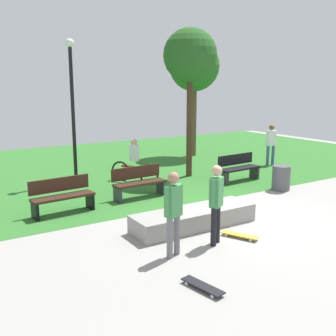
# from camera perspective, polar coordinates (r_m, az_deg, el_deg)

# --- Properties ---
(ground_plane) EXTENTS (28.00, 28.00, 0.00)m
(ground_plane) POSITION_cam_1_polar(r_m,az_deg,el_deg) (10.12, 9.08, -7.03)
(ground_plane) COLOR gray
(grass_lawn) EXTENTS (26.60, 12.59, 0.01)m
(grass_lawn) POSITION_cam_1_polar(r_m,az_deg,el_deg) (16.51, -8.66, 0.36)
(grass_lawn) COLOR #2D6B28
(grass_lawn) RESTS_ON ground_plane
(concrete_ledge) EXTENTS (3.02, 0.87, 0.42)m
(concrete_ledge) POSITION_cam_1_polar(r_m,az_deg,el_deg) (9.34, 3.77, -7.16)
(concrete_ledge) COLOR gray
(concrete_ledge) RESTS_ON ground_plane
(backpack_on_ledge) EXTENTS (0.28, 0.33, 0.32)m
(backpack_on_ledge) POSITION_cam_1_polar(r_m,az_deg,el_deg) (9.09, 0.94, -5.23)
(backpack_on_ledge) COLOR olive
(backpack_on_ledge) RESTS_ON concrete_ledge
(skater_performing_trick) EXTENTS (0.41, 0.29, 1.66)m
(skater_performing_trick) POSITION_cam_1_polar(r_m,az_deg,el_deg) (7.54, 0.78, -5.74)
(skater_performing_trick) COLOR slate
(skater_performing_trick) RESTS_ON ground_plane
(skater_watching) EXTENTS (0.38, 0.34, 1.67)m
(skater_watching) POSITION_cam_1_polar(r_m,az_deg,el_deg) (8.18, 6.90, -4.40)
(skater_watching) COLOR black
(skater_watching) RESTS_ON ground_plane
(skateboard_by_ledge) EXTENTS (0.53, 0.81, 0.08)m
(skateboard_by_ledge) POSITION_cam_1_polar(r_m,az_deg,el_deg) (8.86, 10.20, -9.41)
(skateboard_by_ledge) COLOR gold
(skateboard_by_ledge) RESTS_ON ground_plane
(skateboard_spare) EXTENTS (0.35, 0.82, 0.08)m
(skateboard_spare) POSITION_cam_1_polar(r_m,az_deg,el_deg) (6.72, 4.96, -16.45)
(skateboard_spare) COLOR black
(skateboard_spare) RESTS_ON ground_plane
(park_bench_far_right) EXTENTS (1.63, 0.58, 0.91)m
(park_bench_far_right) POSITION_cam_1_polar(r_m,az_deg,el_deg) (13.83, 10.03, 0.12)
(park_bench_far_right) COLOR black
(park_bench_far_right) RESTS_ON ground_plane
(park_bench_near_lamppost) EXTENTS (1.62, 0.56, 0.91)m
(park_bench_near_lamppost) POSITION_cam_1_polar(r_m,az_deg,el_deg) (11.64, -4.21, -1.95)
(park_bench_near_lamppost) COLOR #331E14
(park_bench_near_lamppost) RESTS_ON ground_plane
(park_bench_near_path) EXTENTS (1.63, 0.60, 0.91)m
(park_bench_near_path) POSITION_cam_1_polar(r_m,az_deg,el_deg) (10.56, -14.91, -3.76)
(park_bench_near_path) COLOR #331E14
(park_bench_near_path) RESTS_ON ground_plane
(tree_tall_oak) EXTENTS (1.85, 1.85, 5.16)m
(tree_tall_oak) POSITION_cam_1_polar(r_m,az_deg,el_deg) (14.15, 3.19, 15.55)
(tree_tall_oak) COLOR #42301E
(tree_tall_oak) RESTS_ON grass_lawn
(tree_broad_elm) EXTENTS (2.27, 2.27, 5.21)m
(tree_broad_elm) POSITION_cam_1_polar(r_m,az_deg,el_deg) (18.45, 3.78, 14.25)
(tree_broad_elm) COLOR brown
(tree_broad_elm) RESTS_ON grass_lawn
(lamp_post) EXTENTS (0.28, 0.28, 4.69)m
(lamp_post) POSITION_cam_1_polar(r_m,az_deg,el_deg) (13.64, -13.52, 9.70)
(lamp_post) COLOR black
(lamp_post) RESTS_ON ground_plane
(trash_bin) EXTENTS (0.56, 0.56, 0.77)m
(trash_bin) POSITION_cam_1_polar(r_m,az_deg,el_deg) (12.96, 15.87, -1.37)
(trash_bin) COLOR #4C4C51
(trash_bin) RESTS_ON ground_plane
(pedestrian_with_backpack) EXTENTS (0.42, 0.43, 1.67)m
(pedestrian_with_backpack) POSITION_cam_1_polar(r_m,az_deg,el_deg) (16.78, 14.49, 3.77)
(pedestrian_with_backpack) COLOR #3F5184
(pedestrian_with_backpack) RESTS_ON ground_plane
(cyclist_on_bicycle) EXTENTS (1.02, 1.57, 1.52)m
(cyclist_on_bicycle) POSITION_cam_1_polar(r_m,az_deg,el_deg) (13.41, -4.85, 0.55)
(cyclist_on_bicycle) COLOR black
(cyclist_on_bicycle) RESTS_ON ground_plane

